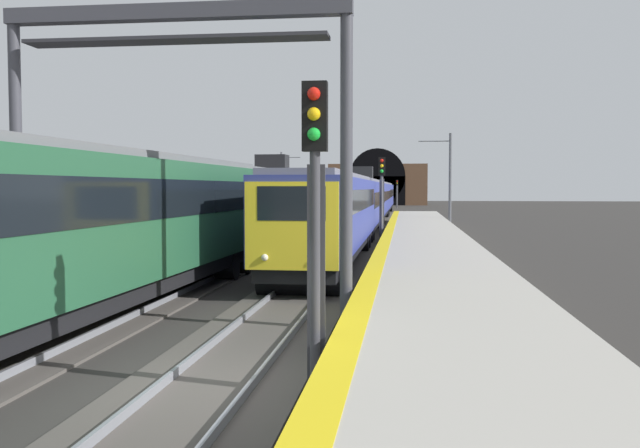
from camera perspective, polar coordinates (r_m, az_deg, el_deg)
ground_plane at (r=11.54m, az=-9.14°, el=-13.36°), size 320.00×320.00×0.00m
platform_right at (r=11.02m, az=11.80°, el=-11.50°), size 112.00×4.04×1.00m
platform_right_edge_strip at (r=10.90m, az=2.40°, el=-8.89°), size 112.00×0.50×0.01m
track_main_line at (r=11.53m, az=-9.14°, el=-13.17°), size 160.00×3.00×0.21m
train_main_approaching at (r=58.16m, az=4.02°, el=1.96°), size 78.44×2.81×4.71m
train_adjacent_platform at (r=27.96m, az=-8.13°, el=1.23°), size 41.93×3.32×5.05m
railway_signal_near at (r=10.50m, az=-0.41°, el=1.40°), size 0.39×0.38×4.85m
railway_signal_mid at (r=39.69m, az=5.12°, el=2.69°), size 0.39×0.38×4.98m
railway_signal_far at (r=108.67m, az=6.37°, el=2.68°), size 0.39×0.38×4.43m
overhead_signal_gantry at (r=16.37m, az=-11.82°, el=10.88°), size 0.70×8.10×7.40m
tunnel_portal at (r=128.98m, az=4.78°, el=3.28°), size 2.93×18.31×10.47m
catenary_mast_near at (r=53.25m, az=10.64°, el=3.57°), size 0.22×2.51×7.36m
catenary_mast_far at (r=77.25m, az=-3.16°, el=3.36°), size 0.22×2.22×7.21m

